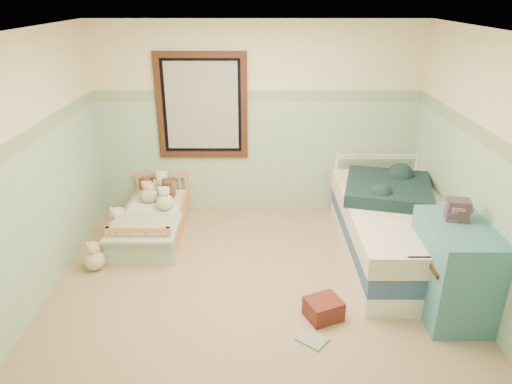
{
  "coord_description": "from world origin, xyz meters",
  "views": [
    {
      "loc": [
        0.0,
        -4.09,
        2.81
      ],
      "look_at": [
        -0.01,
        0.35,
        0.87
      ],
      "focal_mm": 32.63,
      "sensor_mm": 36.0,
      "label": 1
    }
  ],
  "objects_px": {
    "plush_floor_cream": "(119,227)",
    "dresser": "(453,269)",
    "red_pillow": "(323,309)",
    "twin_bed_frame": "(393,249)",
    "toddler_bed_frame": "(153,227)",
    "floor_book": "(312,339)",
    "plush_floor_tan": "(95,260)"
  },
  "relations": [
    {
      "from": "plush_floor_cream",
      "to": "dresser",
      "type": "bearing_deg",
      "value": -21.87
    },
    {
      "from": "plush_floor_cream",
      "to": "dresser",
      "type": "height_order",
      "value": "dresser"
    },
    {
      "from": "red_pillow",
      "to": "plush_floor_cream",
      "type": "bearing_deg",
      "value": 146.48
    },
    {
      "from": "plush_floor_cream",
      "to": "twin_bed_frame",
      "type": "height_order",
      "value": "plush_floor_cream"
    },
    {
      "from": "dresser",
      "to": "toddler_bed_frame",
      "type": "bearing_deg",
      "value": 154.2
    },
    {
      "from": "red_pillow",
      "to": "dresser",
      "type": "bearing_deg",
      "value": 6.03
    },
    {
      "from": "red_pillow",
      "to": "floor_book",
      "type": "xyz_separation_m",
      "value": [
        -0.14,
        -0.31,
        -0.08
      ]
    },
    {
      "from": "toddler_bed_frame",
      "to": "plush_floor_tan",
      "type": "relative_size",
      "value": 6.32
    },
    {
      "from": "plush_floor_cream",
      "to": "plush_floor_tan",
      "type": "bearing_deg",
      "value": -95.73
    },
    {
      "from": "toddler_bed_frame",
      "to": "plush_floor_tan",
      "type": "bearing_deg",
      "value": -120.07
    },
    {
      "from": "dresser",
      "to": "red_pillow",
      "type": "relative_size",
      "value": 2.91
    },
    {
      "from": "dresser",
      "to": "red_pillow",
      "type": "height_order",
      "value": "dresser"
    },
    {
      "from": "toddler_bed_frame",
      "to": "red_pillow",
      "type": "relative_size",
      "value": 4.67
    },
    {
      "from": "twin_bed_frame",
      "to": "floor_book",
      "type": "height_order",
      "value": "twin_bed_frame"
    },
    {
      "from": "twin_bed_frame",
      "to": "red_pillow",
      "type": "height_order",
      "value": "twin_bed_frame"
    },
    {
      "from": "floor_book",
      "to": "plush_floor_tan",
      "type": "bearing_deg",
      "value": -167.19
    },
    {
      "from": "twin_bed_frame",
      "to": "plush_floor_cream",
      "type": "bearing_deg",
      "value": 171.78
    },
    {
      "from": "plush_floor_tan",
      "to": "floor_book",
      "type": "height_order",
      "value": "plush_floor_tan"
    },
    {
      "from": "plush_floor_cream",
      "to": "dresser",
      "type": "xyz_separation_m",
      "value": [
        3.5,
        -1.41,
        0.31
      ]
    },
    {
      "from": "toddler_bed_frame",
      "to": "dresser",
      "type": "height_order",
      "value": "dresser"
    },
    {
      "from": "twin_bed_frame",
      "to": "plush_floor_tan",
      "type": "bearing_deg",
      "value": -175.68
    },
    {
      "from": "dresser",
      "to": "twin_bed_frame",
      "type": "bearing_deg",
      "value": 105.52
    },
    {
      "from": "plush_floor_cream",
      "to": "red_pillow",
      "type": "bearing_deg",
      "value": -33.52
    },
    {
      "from": "floor_book",
      "to": "dresser",
      "type": "bearing_deg",
      "value": 57.57
    },
    {
      "from": "plush_floor_cream",
      "to": "floor_book",
      "type": "bearing_deg",
      "value": -40.24
    },
    {
      "from": "plush_floor_cream",
      "to": "twin_bed_frame",
      "type": "distance_m",
      "value": 3.27
    },
    {
      "from": "dresser",
      "to": "floor_book",
      "type": "bearing_deg",
      "value": -161.79
    },
    {
      "from": "red_pillow",
      "to": "floor_book",
      "type": "relative_size",
      "value": 1.25
    },
    {
      "from": "twin_bed_frame",
      "to": "floor_book",
      "type": "relative_size",
      "value": 8.89
    },
    {
      "from": "plush_floor_tan",
      "to": "floor_book",
      "type": "bearing_deg",
      "value": -26.54
    },
    {
      "from": "red_pillow",
      "to": "floor_book",
      "type": "height_order",
      "value": "red_pillow"
    },
    {
      "from": "twin_bed_frame",
      "to": "red_pillow",
      "type": "xyz_separation_m",
      "value": [
        -0.93,
        -1.06,
        -0.01
      ]
    }
  ]
}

